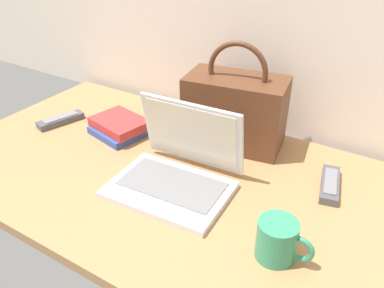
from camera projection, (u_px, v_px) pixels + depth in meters
name	position (u px, v px, depth m)	size (l,w,h in m)	color
desk	(200.00, 188.00, 1.08)	(1.60, 0.76, 0.03)	#A87A4C
laptop	(177.00, 170.00, 1.05)	(0.32, 0.28, 0.22)	silver
coffee_mug	(278.00, 240.00, 0.82)	(0.13, 0.09, 0.09)	#338C66
remote_control_near	(330.00, 184.00, 1.05)	(0.08, 0.17, 0.02)	#4C4C51
remote_control_far	(61.00, 120.00, 1.37)	(0.09, 0.17, 0.02)	#4C4C51
handbag	(235.00, 110.00, 1.20)	(0.32, 0.20, 0.33)	#59331E
book_stack	(120.00, 126.00, 1.30)	(0.20, 0.19, 0.05)	#334C99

